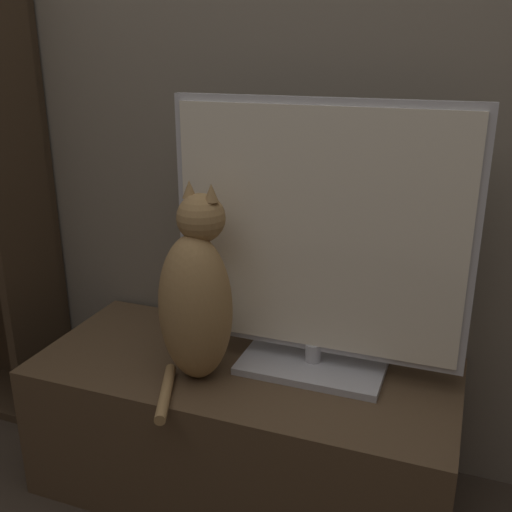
# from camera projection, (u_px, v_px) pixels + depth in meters

# --- Properties ---
(wall_back) EXTENTS (4.80, 0.05, 2.60)m
(wall_back) POSITION_uv_depth(u_px,v_px,m) (282.00, 20.00, 1.62)
(wall_back) COLOR #756B5B
(wall_back) RESTS_ON ground_plane
(tv_stand) EXTENTS (1.16, 0.51, 0.40)m
(tv_stand) POSITION_uv_depth(u_px,v_px,m) (244.00, 427.00, 1.72)
(tv_stand) COLOR brown
(tv_stand) RESTS_ON ground_plane
(tv) EXTENTS (0.78, 0.23, 0.72)m
(tv) POSITION_uv_depth(u_px,v_px,m) (317.00, 246.00, 1.53)
(tv) COLOR #B7B7BC
(tv) RESTS_ON tv_stand
(cat) EXTENTS (0.23, 0.35, 0.52)m
(cat) POSITION_uv_depth(u_px,v_px,m) (197.00, 299.00, 1.53)
(cat) COLOR #997547
(cat) RESTS_ON tv_stand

